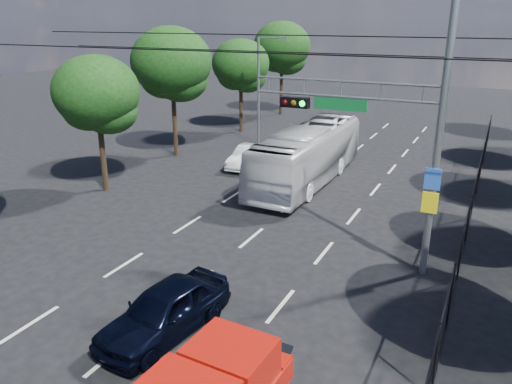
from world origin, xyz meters
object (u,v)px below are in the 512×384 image
Objects in this scene: signal_mast at (400,117)px; white_van at (249,156)px; white_bus at (308,155)px; navy_hatchback at (165,310)px.

white_van is (-9.88, 8.80, -4.62)m from signal_mast.
white_bus is (-5.84, 7.65, -3.76)m from signal_mast.
signal_mast is 9.24m from navy_hatchback.
white_bus is at bearing 127.36° from signal_mast.
white_bus is 2.82× the size of white_van.
white_van is (-4.04, 1.15, -0.86)m from white_bus.
signal_mast is 10.33m from white_bus.
white_bus reaches higher than white_van.
navy_hatchback is 14.36m from white_bus.
signal_mast reaches higher than white_bus.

